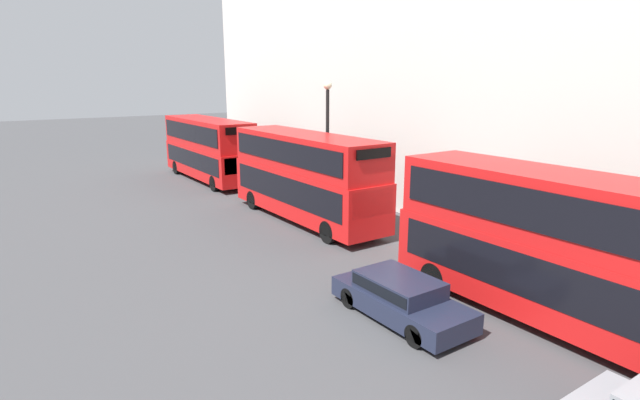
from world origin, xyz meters
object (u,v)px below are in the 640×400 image
at_px(bus_leading, 578,249).
at_px(bus_second_in_queue, 305,173).
at_px(car_hatchback, 400,296).
at_px(pedestrian, 316,191).
at_px(bus_third_in_queue, 208,147).

height_order(bus_leading, bus_second_in_queue, bus_leading).
xyz_separation_m(car_hatchback, pedestrian, (5.85, 13.14, 0.03)).
height_order(bus_leading, car_hatchback, bus_leading).
distance_m(bus_second_in_queue, pedestrian, 4.01).
distance_m(bus_leading, bus_third_in_queue, 26.25).
relative_size(bus_leading, bus_second_in_queue, 1.09).
xyz_separation_m(bus_third_in_queue, pedestrian, (2.45, -9.84, -1.64)).
bearing_deg(bus_leading, car_hatchback, 136.14).
xyz_separation_m(bus_leading, bus_second_in_queue, (0.00, 13.71, -0.02)).
relative_size(bus_third_in_queue, car_hatchback, 2.32).
bearing_deg(bus_third_in_queue, bus_second_in_queue, -90.00).
height_order(bus_second_in_queue, car_hatchback, bus_second_in_queue).
bearing_deg(bus_second_in_queue, car_hatchback, -108.03).
bearing_deg(bus_second_in_queue, bus_leading, -90.00).
height_order(bus_third_in_queue, pedestrian, bus_third_in_queue).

